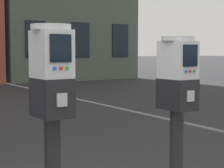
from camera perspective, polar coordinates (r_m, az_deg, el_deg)
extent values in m
cube|color=black|center=(2.15, -8.74, -1.94)|extent=(0.17, 0.24, 0.21)
cube|color=#A5A8AD|center=(2.03, -7.29, -2.30)|extent=(0.06, 0.01, 0.07)
cube|color=#B7BABF|center=(2.13, -8.82, 4.31)|extent=(0.17, 0.23, 0.26)
cube|color=black|center=(2.03, -7.47, 5.18)|extent=(0.12, 0.01, 0.14)
cylinder|color=blue|center=(2.01, -8.31, 2.24)|extent=(0.02, 0.01, 0.02)
cylinder|color=red|center=(2.03, -7.41, 2.27)|extent=(0.02, 0.01, 0.02)
cylinder|color=green|center=(2.04, -6.52, 2.29)|extent=(0.02, 0.01, 0.02)
cylinder|color=#B7BABF|center=(2.14, -8.87, 8.17)|extent=(0.22, 0.22, 0.03)
cube|color=black|center=(2.63, 9.45, -1.46)|extent=(0.17, 0.24, 0.20)
cube|color=#A5A8AD|center=(2.54, 11.36, -1.72)|extent=(0.06, 0.01, 0.07)
cube|color=#B7BABF|center=(2.61, 9.52, 3.46)|extent=(0.17, 0.23, 0.25)
cube|color=black|center=(2.53, 11.33, 4.07)|extent=(0.12, 0.01, 0.14)
cylinder|color=blue|center=(2.50, 10.75, 1.79)|extent=(0.02, 0.01, 0.02)
cylinder|color=red|center=(2.53, 11.33, 1.81)|extent=(0.02, 0.01, 0.02)
cylinder|color=green|center=(2.55, 11.89, 1.83)|extent=(0.02, 0.01, 0.02)
cylinder|color=#B7BABF|center=(2.61, 9.56, 6.51)|extent=(0.22, 0.22, 0.03)
cube|color=black|center=(17.38, -11.06, 6.43)|extent=(0.90, 0.06, 1.60)
cube|color=black|center=(18.27, -4.59, 6.42)|extent=(0.90, 0.06, 1.60)
cube|color=black|center=(19.37, 1.21, 6.34)|extent=(0.90, 0.06, 1.60)
cube|color=black|center=(17.65, -8.82, 3.65)|extent=(1.00, 0.07, 2.10)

